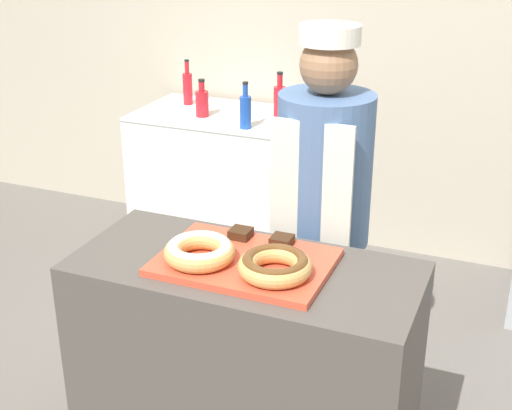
{
  "coord_description": "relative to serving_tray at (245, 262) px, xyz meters",
  "views": [
    {
      "loc": [
        0.84,
        -1.94,
        2.01
      ],
      "look_at": [
        0.0,
        0.1,
        1.07
      ],
      "focal_mm": 50.0,
      "sensor_mm": 36.0,
      "label": 1
    }
  ],
  "objects": [
    {
      "name": "serving_tray",
      "position": [
        0.0,
        0.0,
        0.0
      ],
      "size": [
        0.57,
        0.4,
        0.02
      ],
      "color": "#D84C33",
      "rests_on": "display_counter"
    },
    {
      "name": "baker_person",
      "position": [
        0.11,
        0.5,
        -0.05
      ],
      "size": [
        0.36,
        0.36,
        1.62
      ],
      "color": "#4C4C51",
      "rests_on": "ground_plane"
    },
    {
      "name": "bottle_red_b",
      "position": [
        -0.54,
        1.76,
        0.07
      ],
      "size": [
        0.07,
        0.07,
        0.27
      ],
      "color": "red",
      "rests_on": "chest_freezer"
    },
    {
      "name": "bottle_blue",
      "position": [
        -0.64,
        1.52,
        0.06
      ],
      "size": [
        0.06,
        0.06,
        0.26
      ],
      "color": "#1E4CB2",
      "rests_on": "chest_freezer"
    },
    {
      "name": "wall_back",
      "position": [
        0.0,
        2.13,
        0.45
      ],
      "size": [
        8.0,
        0.06,
        2.7
      ],
      "color": "#BCB29E",
      "rests_on": "ground_plane"
    },
    {
      "name": "brownie_back_right",
      "position": [
        0.08,
        0.15,
        0.03
      ],
      "size": [
        0.07,
        0.07,
        0.03
      ],
      "color": "#382111",
      "rests_on": "serving_tray"
    },
    {
      "name": "bottle_red",
      "position": [
        -0.97,
        1.64,
        0.05
      ],
      "size": [
        0.08,
        0.08,
        0.22
      ],
      "color": "red",
      "rests_on": "chest_freezer"
    },
    {
      "name": "bottle_red_b_b",
      "position": [
        -1.17,
        1.85,
        0.07
      ],
      "size": [
        0.06,
        0.06,
        0.27
      ],
      "color": "red",
      "rests_on": "chest_freezer"
    },
    {
      "name": "brownie_back_left",
      "position": [
        -0.08,
        0.15,
        0.03
      ],
      "size": [
        0.07,
        0.07,
        0.03
      ],
      "color": "#382111",
      "rests_on": "serving_tray"
    },
    {
      "name": "chest_freezer",
      "position": [
        -0.93,
        1.74,
        -0.47
      ],
      "size": [
        0.93,
        0.63,
        0.87
      ],
      "color": "white",
      "rests_on": "ground_plane"
    },
    {
      "name": "donut_chocolate_glaze",
      "position": [
        0.13,
        -0.07,
        0.05
      ],
      "size": [
        0.24,
        0.24,
        0.07
      ],
      "color": "tan",
      "rests_on": "serving_tray"
    },
    {
      "name": "donut_light_glaze",
      "position": [
        -0.13,
        -0.07,
        0.05
      ],
      "size": [
        0.24,
        0.24,
        0.07
      ],
      "color": "tan",
      "rests_on": "serving_tray"
    },
    {
      "name": "display_counter",
      "position": [
        0.0,
        0.0,
        -0.46
      ],
      "size": [
        1.18,
        0.54,
        0.89
      ],
      "color": "#4C4742",
      "rests_on": "ground_plane"
    }
  ]
}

